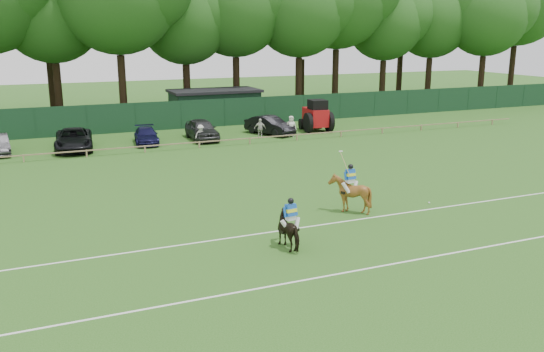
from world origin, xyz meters
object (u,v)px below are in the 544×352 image
hatch_grey (202,129)px  spectator_left (201,134)px  horse_chestnut (350,194)px  spectator_mid (260,128)px  polo_ball (429,203)px  horse_dark (291,230)px  spectator_right (291,126)px  tractor (316,116)px  estate_black (270,125)px  suv_black (74,139)px  sedan_navy (146,136)px  utility_shed (215,105)px

hatch_grey → spectator_left: (-0.60, -1.75, -0.08)m
horse_chestnut → spectator_left: horse_chestnut is taller
spectator_mid → polo_ball: size_ratio=17.65×
spectator_left → horse_dark: bearing=-110.0°
spectator_right → tractor: size_ratio=0.49×
spectator_left → spectator_right: (7.75, 0.28, 0.11)m
hatch_grey → spectator_right: size_ratio=2.84×
estate_black → tractor: 4.38m
horse_chestnut → suv_black: bearing=-65.4°
estate_black → spectator_left: bearing=173.0°
suv_black → spectator_left: size_ratio=3.74×
horse_chestnut → sedan_navy: bearing=-78.3°
suv_black → sedan_navy: 5.34m
polo_ball → spectator_mid: bearing=93.0°
horse_dark → sedan_navy: 24.22m
horse_dark → polo_ball: (8.95, 2.76, -0.69)m
spectator_left → utility_shed: (4.45, 10.54, 0.79)m
horse_chestnut → spectator_right: size_ratio=1.08×
sedan_navy → polo_ball: 23.66m
horse_dark → spectator_left: bearing=-104.9°
horse_chestnut → tractor: tractor is taller
spectator_mid → tractor: tractor is taller
estate_black → polo_ball: bearing=-114.0°
horse_dark → suv_black: 24.66m
horse_dark → utility_shed: (7.22, 32.95, 0.80)m
sedan_navy → horse_chestnut: bearing=-68.1°
suv_black → tractor: bearing=6.3°
spectator_mid → tractor: size_ratio=0.46×
spectator_left → hatch_grey: bearing=58.1°
horse_dark → spectator_mid: bearing=-116.8°
estate_black → spectator_mid: spectator_mid is taller
hatch_grey → spectator_mid: hatch_grey is taller
spectator_mid → utility_shed: size_ratio=0.19×
polo_ball → utility_shed: utility_shed is taller
spectator_mid → horse_chestnut: bearing=-85.5°
horse_chestnut → spectator_right: horse_chestnut is taller
spectator_left → tractor: bearing=-3.2°
spectator_mid → polo_ball: 20.29m
sedan_navy → hatch_grey: size_ratio=0.88×
spectator_left → polo_ball: size_ratio=16.58×
sedan_navy → utility_shed: bearing=53.7°
utility_shed → estate_black: bearing=-76.6°
spectator_mid → polo_ball: spectator_mid is taller
spectator_right → suv_black: bearing=-167.7°
horse_dark → tractor: tractor is taller
sedan_navy → spectator_mid: spectator_mid is taller
horse_chestnut → hatch_grey: size_ratio=0.38×
suv_black → spectator_mid: spectator_mid is taller
polo_ball → spectator_right: bearing=85.5°
sedan_navy → spectator_right: bearing=-0.4°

